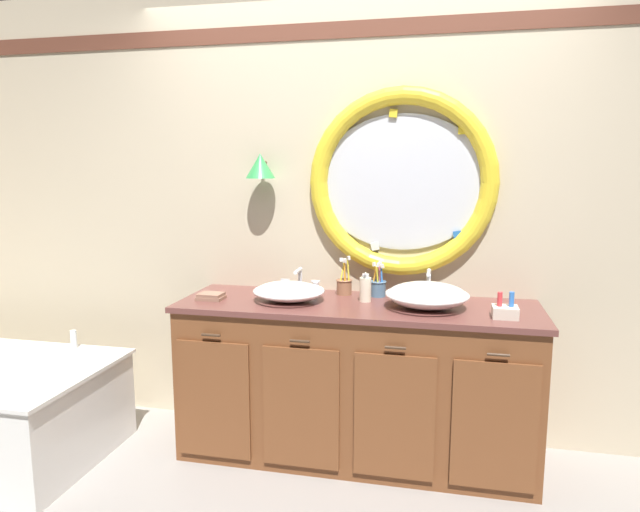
# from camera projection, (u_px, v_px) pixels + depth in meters

# --- Properties ---
(ground_plane) EXTENTS (14.00, 14.00, 0.00)m
(ground_plane) POSITION_uv_depth(u_px,v_px,m) (333.00, 476.00, 2.90)
(ground_plane) COLOR gray
(back_wall_assembly) EXTENTS (6.40, 0.26, 2.60)m
(back_wall_assembly) POSITION_uv_depth(u_px,v_px,m) (358.00, 212.00, 3.25)
(back_wall_assembly) COLOR beige
(back_wall_assembly) RESTS_ON ground_plane
(vanity_counter) EXTENTS (1.91, 0.63, 0.86)m
(vanity_counter) POSITION_uv_depth(u_px,v_px,m) (356.00, 380.00, 3.06)
(vanity_counter) COLOR brown
(vanity_counter) RESTS_ON ground_plane
(sink_basin_left) EXTENTS (0.39, 0.39, 0.11)m
(sink_basin_left) POSITION_uv_depth(u_px,v_px,m) (289.00, 291.00, 3.04)
(sink_basin_left) COLOR white
(sink_basin_left) RESTS_ON vanity_counter
(sink_basin_right) EXTENTS (0.43, 0.43, 0.14)m
(sink_basin_right) POSITION_uv_depth(u_px,v_px,m) (427.00, 295.00, 2.88)
(sink_basin_right) COLOR white
(sink_basin_right) RESTS_ON vanity_counter
(faucet_set_left) EXTENTS (0.24, 0.14, 0.14)m
(faucet_set_left) POSITION_uv_depth(u_px,v_px,m) (300.00, 282.00, 3.27)
(faucet_set_left) COLOR silver
(faucet_set_left) RESTS_ON vanity_counter
(faucet_set_right) EXTENTS (0.22, 0.15, 0.17)m
(faucet_set_right) POSITION_uv_depth(u_px,v_px,m) (428.00, 286.00, 3.11)
(faucet_set_right) COLOR silver
(faucet_set_right) RESTS_ON vanity_counter
(toothbrush_holder_left) EXTENTS (0.09, 0.09, 0.22)m
(toothbrush_holder_left) POSITION_uv_depth(u_px,v_px,m) (344.00, 285.00, 3.20)
(toothbrush_holder_left) COLOR #996647
(toothbrush_holder_left) RESTS_ON vanity_counter
(toothbrush_holder_right) EXTENTS (0.09, 0.09, 0.19)m
(toothbrush_holder_right) POSITION_uv_depth(u_px,v_px,m) (378.00, 287.00, 3.15)
(toothbrush_holder_right) COLOR slate
(toothbrush_holder_right) RESTS_ON vanity_counter
(soap_dispenser) EXTENTS (0.06, 0.07, 0.16)m
(soap_dispenser) POSITION_uv_depth(u_px,v_px,m) (365.00, 289.00, 3.03)
(soap_dispenser) COLOR #EFE5C6
(soap_dispenser) RESTS_ON vanity_counter
(folded_hand_towel) EXTENTS (0.14, 0.11, 0.04)m
(folded_hand_towel) POSITION_uv_depth(u_px,v_px,m) (211.00, 296.00, 3.08)
(folded_hand_towel) COLOR #936B56
(folded_hand_towel) RESTS_ON vanity_counter
(toiletry_basket) EXTENTS (0.12, 0.11, 0.13)m
(toiletry_basket) POSITION_uv_depth(u_px,v_px,m) (505.00, 311.00, 2.71)
(toiletry_basket) COLOR beige
(toiletry_basket) RESTS_ON vanity_counter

